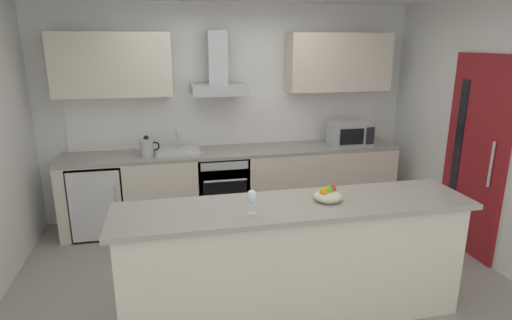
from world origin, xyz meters
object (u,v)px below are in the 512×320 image
Objects in this scene: kettle at (147,147)px; wine_glass at (252,197)px; microwave at (350,133)px; sink at (178,151)px; refrigerator at (99,198)px; range_hood at (218,75)px; fruit_bowl at (328,195)px; oven at (222,186)px.

wine_glass is at bearing -69.03° from kettle.
microwave reaches higher than sink.
refrigerator is 1.97m from range_hood.
sink is at bearing 118.20° from fruit_bowl.
refrigerator is at bearing -174.68° from range_hood.
oven is 0.69m from sink.
microwave is 0.69× the size of range_hood.
microwave is 2.22m from fruit_bowl.
sink is at bearing 178.74° from oven.
range_hood is 3.27× the size of fruit_bowl.
oven is 3.64× the size of fruit_bowl.
oven is 1.42m from refrigerator.
fruit_bowl is (1.41, -1.94, 0.02)m from kettle.
microwave is at bearing -0.98° from oven.
refrigerator is 2.59m from wine_glass.
sink is 1.73× the size of kettle.
microwave is 1.79m from range_hood.
fruit_bowl is at bearing -74.06° from oven.
range_hood is at bearing 10.88° from kettle.
kettle is 1.17m from range_hood.
wine_glass is (-1.68, -2.07, 0.05)m from microwave.
oven is at bearing 179.02° from microwave.
oven is 1.11× the size of range_hood.
refrigerator is (-1.42, -0.00, -0.03)m from oven.
fruit_bowl is at bearing -61.80° from sink.
range_hood is at bearing 174.47° from microwave.
sink is at bearing 178.95° from microwave.
sink reaches higher than kettle.
range_hood is (-0.00, 0.13, 1.33)m from oven.
oven is 1.01m from kettle.
range_hood reaches higher than sink.
kettle is 1.31× the size of fruit_bowl.
sink is (0.92, 0.01, 0.50)m from refrigerator.
wine_glass is (-0.06, -2.23, -0.69)m from range_hood.
sink is at bearing 101.84° from wine_glass.
wine_glass is at bearing -91.59° from oven.
wine_glass reaches higher than fruit_bowl.
range_hood is 4.05× the size of wine_glass.
microwave is (3.05, -0.03, 0.62)m from refrigerator.
fruit_bowl is (-1.06, -1.94, -0.03)m from microwave.
wine_glass is at bearing -78.16° from sink.
microwave is 2.13m from sink.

